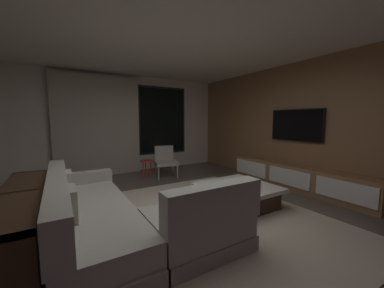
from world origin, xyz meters
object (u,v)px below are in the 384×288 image
at_px(sectional_couch, 118,218).
at_px(mounted_tv, 296,125).
at_px(console_table_behind_couch, 22,222).
at_px(book_stack_on_coffee_table, 238,181).
at_px(coffee_table, 237,195).
at_px(media_console, 297,178).
at_px(side_stool, 147,164).
at_px(accent_chair_near_window, 165,160).

relative_size(sectional_couch, mounted_tv, 2.10).
bearing_deg(console_table_behind_couch, book_stack_on_coffee_table, 0.98).
height_order(coffee_table, book_stack_on_coffee_table, book_stack_on_coffee_table).
relative_size(coffee_table, media_console, 0.37).
xyz_separation_m(coffee_table, media_console, (1.69, 0.02, 0.06)).
bearing_deg(coffee_table, side_stool, 105.13).
xyz_separation_m(accent_chair_near_window, mounted_tv, (2.04, -2.31, 0.92)).
height_order(side_stool, mounted_tv, mounted_tv).
xyz_separation_m(coffee_table, mounted_tv, (1.87, 0.22, 1.16)).
height_order(sectional_couch, side_stool, sectional_couch).
distance_m(coffee_table, mounted_tv, 2.21).
distance_m(book_stack_on_coffee_table, accent_chair_near_window, 2.45).
xyz_separation_m(media_console, mounted_tv, (0.18, 0.20, 1.10)).
height_order(coffee_table, accent_chair_near_window, accent_chair_near_window).
bearing_deg(coffee_table, sectional_couch, -177.52).
height_order(coffee_table, media_console, media_console).
relative_size(sectional_couch, console_table_behind_couch, 1.19).
distance_m(book_stack_on_coffee_table, side_stool, 2.56).
distance_m(side_stool, media_console, 3.45).
bearing_deg(sectional_couch, media_console, 1.63).
relative_size(coffee_table, console_table_behind_couch, 0.55).
height_order(sectional_couch, media_console, sectional_couch).
bearing_deg(console_table_behind_couch, mounted_tv, 2.06).
relative_size(coffee_table, mounted_tv, 0.97).
bearing_deg(sectional_couch, coffee_table, 2.48).
distance_m(coffee_table, console_table_behind_couch, 2.91).
height_order(book_stack_on_coffee_table, accent_chair_near_window, accent_chair_near_window).
bearing_deg(mounted_tv, accent_chair_near_window, 131.45).
bearing_deg(book_stack_on_coffee_table, media_console, -2.84).
bearing_deg(media_console, side_stool, 133.38).
xyz_separation_m(accent_chair_near_window, side_stool, (-0.51, -0.00, -0.06)).
distance_m(sectional_couch, coffee_table, 1.99).
bearing_deg(accent_chair_near_window, book_stack_on_coffee_table, -83.25).
xyz_separation_m(sectional_couch, media_console, (3.67, 0.10, -0.04)).
relative_size(book_stack_on_coffee_table, accent_chair_near_window, 0.34).
relative_size(side_stool, media_console, 0.15).
xyz_separation_m(side_stool, console_table_behind_couch, (-2.22, -2.48, 0.04)).
bearing_deg(sectional_couch, book_stack_on_coffee_table, 4.97).
distance_m(book_stack_on_coffee_table, console_table_behind_couch, 3.01).
height_order(book_stack_on_coffee_table, console_table_behind_couch, console_table_behind_couch).
bearing_deg(side_stool, console_table_behind_couch, -131.75).
relative_size(sectional_couch, coffee_table, 2.16).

